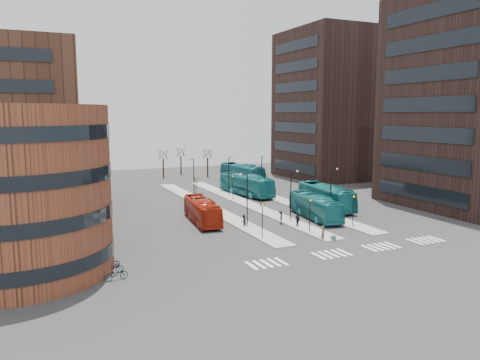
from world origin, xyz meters
name	(u,v)px	position (x,y,z in m)	size (l,w,h in m)	color
ground	(367,265)	(0.00, 0.00, 0.00)	(160.00, 160.00, 0.00)	#2A2A2C
island_left	(208,207)	(-4.00, 30.00, 0.07)	(2.50, 45.00, 0.15)	gray
island_mid	(246,203)	(2.00, 30.00, 0.07)	(2.50, 45.00, 0.15)	gray
island_right	(281,200)	(8.00, 30.00, 0.07)	(2.50, 45.00, 0.15)	gray
suitcase	(333,238)	(1.80, 7.70, 0.29)	(0.46, 0.36, 0.57)	#1B1F95
red_bus	(202,211)	(-7.92, 21.41, 1.47)	(2.47, 10.56, 2.94)	#A21F0C
teal_bus_a	(315,207)	(5.99, 17.66, 1.52)	(2.55, 10.92, 3.04)	#16676E
teal_bus_b	(246,185)	(5.12, 36.60, 1.72)	(2.88, 12.33, 3.43)	#166970
teal_bus_c	(326,196)	(10.96, 22.50, 1.69)	(2.84, 12.16, 3.39)	#15676B
teal_bus_d	(242,173)	(10.81, 50.90, 1.76)	(2.96, 12.64, 3.52)	#145C68
traveller	(323,233)	(0.97, 8.37, 0.79)	(0.57, 0.38, 1.57)	#4F5130
commuter_a	(244,221)	(-4.27, 17.14, 0.75)	(0.73, 0.57, 1.50)	black
commuter_b	(298,220)	(1.51, 14.42, 0.89)	(1.05, 0.44, 1.78)	black
commuter_c	(281,217)	(0.58, 16.85, 0.82)	(1.05, 0.61, 1.63)	black
bicycle_near	(116,274)	(-21.00, 5.20, 0.50)	(0.67, 1.91, 1.01)	gray
bicycle_mid	(110,263)	(-21.00, 8.37, 0.49)	(0.46, 1.62, 0.98)	gray
bicycle_far	(112,267)	(-21.00, 7.05, 0.48)	(0.64, 1.83, 0.96)	gray
crosswalk_stripes	(355,250)	(1.75, 4.00, 0.01)	(22.35, 2.40, 0.01)	silver
round_building	(16,192)	(-28.00, 10.00, 6.99)	(15.16, 15.16, 14.00)	brown
tower_near	(478,101)	(31.98, 16.00, 15.00)	(20.12, 20.00, 30.00)	black
tower_far	(336,105)	(31.98, 50.00, 15.00)	(20.12, 20.00, 30.00)	black
sign_poles	(265,196)	(1.60, 23.00, 2.41)	(12.45, 22.12, 3.65)	black
lamp_posts	(256,182)	(2.64, 28.00, 3.58)	(14.04, 20.24, 6.12)	black
bare_trees	(184,164)	(2.67, 62.67, 2.72)	(10.97, 8.14, 5.90)	black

